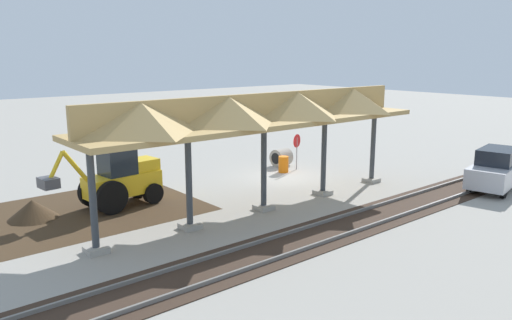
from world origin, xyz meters
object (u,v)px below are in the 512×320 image
(stop_sign, at_px, (297,144))
(backhoe, at_px, (119,178))
(distant_parked_car, at_px, (496,169))
(concrete_pipe, at_px, (281,157))
(traffic_barrel, at_px, (283,164))

(stop_sign, relative_size, backhoe, 0.39)
(backhoe, relative_size, distant_parked_car, 1.15)
(backhoe, xyz_separation_m, concrete_pipe, (-10.73, -1.45, -0.77))
(stop_sign, xyz_separation_m, concrete_pipe, (0.00, -1.28, -0.95))
(distant_parked_car, relative_size, traffic_barrel, 4.95)
(backhoe, bearing_deg, concrete_pipe, -172.28)
(backhoe, height_order, distant_parked_car, backhoe)
(stop_sign, relative_size, traffic_barrel, 2.25)
(backhoe, bearing_deg, traffic_barrel, -179.17)
(concrete_pipe, xyz_separation_m, traffic_barrel, (1.04, 1.31, -0.05))
(stop_sign, distance_m, concrete_pipe, 1.59)
(stop_sign, height_order, traffic_barrel, stop_sign)
(backhoe, xyz_separation_m, distant_parked_car, (-15.21, 9.00, -0.29))
(stop_sign, distance_m, traffic_barrel, 1.44)
(stop_sign, bearing_deg, concrete_pipe, -89.99)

